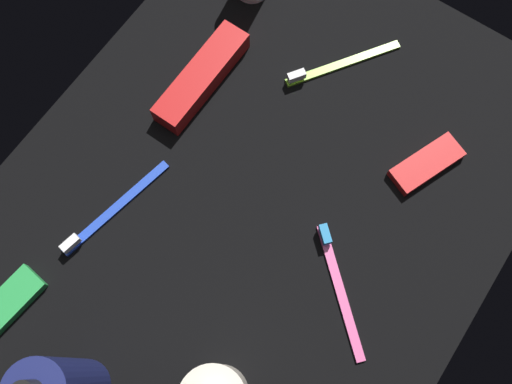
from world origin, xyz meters
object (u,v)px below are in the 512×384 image
at_px(toothbrush_blue, 110,212).
at_px(toothbrush_lime, 336,65).
at_px(toothpaste_box_red, 202,77).
at_px(snack_bar_red, 426,164).
at_px(snack_bar_green, 6,305).
at_px(toothbrush_pink, 338,283).

bearing_deg(toothbrush_blue, toothbrush_lime, -20.08).
bearing_deg(toothpaste_box_red, snack_bar_red, -77.46).
xyz_separation_m(snack_bar_red, snack_bar_green, (-0.47, 0.35, 0.00)).
height_order(toothbrush_blue, toothbrush_pink, same).
bearing_deg(toothpaste_box_red, toothbrush_pink, -112.78).
height_order(toothpaste_box_red, snack_bar_green, toothpaste_box_red).
height_order(toothbrush_blue, snack_bar_red, toothbrush_blue).
distance_m(toothpaste_box_red, snack_bar_green, 0.40).
height_order(toothbrush_lime, toothpaste_box_red, toothpaste_box_red).
relative_size(toothbrush_blue, snack_bar_red, 1.72).
bearing_deg(toothbrush_blue, snack_bar_green, 169.70).
height_order(toothbrush_lime, snack_bar_green, toothbrush_lime).
xyz_separation_m(toothbrush_lime, snack_bar_green, (-0.53, 0.16, 0.00)).
bearing_deg(toothbrush_pink, toothpaste_box_red, 66.71).
distance_m(toothbrush_pink, toothpaste_box_red, 0.35).
distance_m(toothbrush_lime, toothpaste_box_red, 0.20).
bearing_deg(snack_bar_red, toothbrush_pink, -161.75).
bearing_deg(snack_bar_green, toothbrush_lime, -10.56).
height_order(snack_bar_red, snack_bar_green, same).
bearing_deg(toothbrush_lime, toothpaste_box_red, 132.00).
bearing_deg(snack_bar_red, snack_bar_green, 165.64).
distance_m(toothbrush_lime, snack_bar_red, 0.19).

